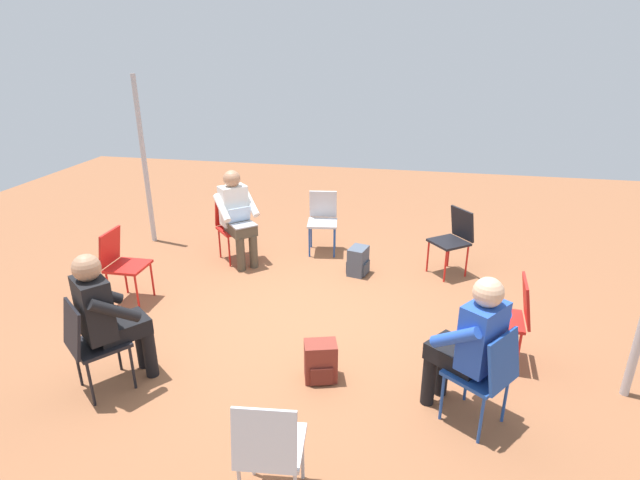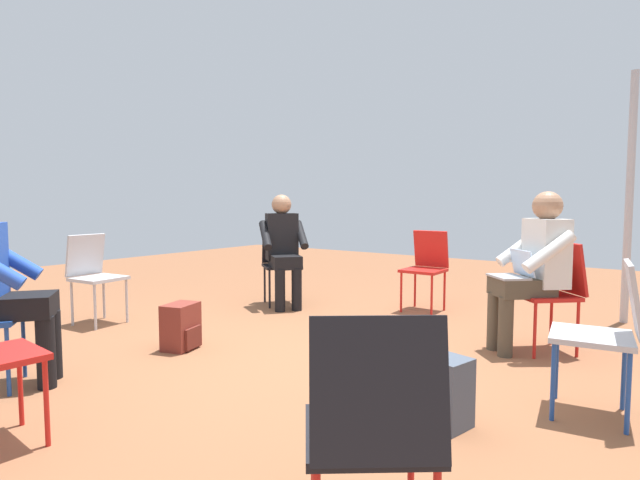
{
  "view_description": "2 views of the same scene",
  "coord_description": "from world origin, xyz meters",
  "px_view_note": "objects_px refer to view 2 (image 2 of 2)",
  "views": [
    {
      "loc": [
        -1.06,
        4.46,
        2.77
      ],
      "look_at": [
        -0.14,
        -0.19,
        0.88
      ],
      "focal_mm": 28.0,
      "sensor_mm": 36.0,
      "label": 1
    },
    {
      "loc": [
        -2.83,
        -2.29,
        1.16
      ],
      "look_at": [
        -0.18,
        -0.35,
        0.91
      ],
      "focal_mm": 28.0,
      "sensor_mm": 36.0,
      "label": 2
    }
  ],
  "objects_px": {
    "backpack_near_laptop_user": "(181,329)",
    "backpack_by_empty_chair": "(441,394)",
    "chair_north": "(94,272)",
    "chair_northeast": "(281,260)",
    "chair_east": "(426,264)",
    "person_in_black": "(283,244)",
    "chair_southeast": "(554,288)",
    "chair_south": "(607,327)",
    "chair_southwest": "(373,426)",
    "person_with_laptop": "(534,263)"
  },
  "relations": [
    {
      "from": "backpack_near_laptop_user",
      "to": "backpack_by_empty_chair",
      "type": "relative_size",
      "value": 1.0
    },
    {
      "from": "chair_north",
      "to": "chair_northeast",
      "type": "height_order",
      "value": "same"
    },
    {
      "from": "chair_east",
      "to": "person_in_black",
      "type": "xyz_separation_m",
      "value": [
        -0.74,
        1.36,
        0.2
      ]
    },
    {
      "from": "person_in_black",
      "to": "backpack_by_empty_chair",
      "type": "bearing_deg",
      "value": 94.1
    },
    {
      "from": "chair_southeast",
      "to": "person_in_black",
      "type": "distance_m",
      "value": 2.78
    },
    {
      "from": "chair_south",
      "to": "chair_southeast",
      "type": "xyz_separation_m",
      "value": [
        1.14,
        0.49,
        0.0
      ]
    },
    {
      "from": "chair_south",
      "to": "chair_southwest",
      "type": "xyz_separation_m",
      "value": [
        -1.75,
        0.41,
        0.0
      ]
    },
    {
      "from": "chair_southwest",
      "to": "backpack_near_laptop_user",
      "type": "relative_size",
      "value": 2.36
    },
    {
      "from": "chair_north",
      "to": "person_in_black",
      "type": "xyz_separation_m",
      "value": [
        1.66,
        -0.95,
        0.2
      ]
    },
    {
      "from": "backpack_by_empty_chair",
      "to": "chair_south",
      "type": "bearing_deg",
      "value": -48.99
    },
    {
      "from": "chair_east",
      "to": "backpack_by_empty_chair",
      "type": "bearing_deg",
      "value": 115.32
    },
    {
      "from": "chair_northeast",
      "to": "person_in_black",
      "type": "height_order",
      "value": "person_in_black"
    },
    {
      "from": "chair_north",
      "to": "chair_east",
      "type": "xyz_separation_m",
      "value": [
        2.4,
        -2.31,
        0.0
      ]
    },
    {
      "from": "chair_southwest",
      "to": "chair_north",
      "type": "bearing_deg",
      "value": 123.57
    },
    {
      "from": "chair_south",
      "to": "chair_north",
      "type": "height_order",
      "value": "same"
    },
    {
      "from": "chair_north",
      "to": "backpack_by_empty_chair",
      "type": "height_order",
      "value": "chair_north"
    },
    {
      "from": "backpack_by_empty_chair",
      "to": "person_with_laptop",
      "type": "bearing_deg",
      "value": -2.36
    },
    {
      "from": "chair_northeast",
      "to": "backpack_near_laptop_user",
      "type": "relative_size",
      "value": 2.36
    },
    {
      "from": "chair_southwest",
      "to": "person_with_laptop",
      "type": "height_order",
      "value": "person_with_laptop"
    },
    {
      "from": "chair_southwest",
      "to": "person_in_black",
      "type": "xyz_separation_m",
      "value": [
        2.93,
        2.84,
        0.2
      ]
    },
    {
      "from": "chair_south",
      "to": "person_with_laptop",
      "type": "height_order",
      "value": "person_with_laptop"
    },
    {
      "from": "chair_east",
      "to": "person_in_black",
      "type": "height_order",
      "value": "person_in_black"
    },
    {
      "from": "person_in_black",
      "to": "chair_southwest",
      "type": "bearing_deg",
      "value": 82.64
    },
    {
      "from": "backpack_by_empty_chair",
      "to": "chair_north",
      "type": "bearing_deg",
      "value": 88.27
    },
    {
      "from": "chair_east",
      "to": "backpack_near_laptop_user",
      "type": "xyz_separation_m",
      "value": [
        -2.46,
        0.97,
        -0.34
      ]
    },
    {
      "from": "backpack_near_laptop_user",
      "to": "chair_north",
      "type": "bearing_deg",
      "value": 87.77
    },
    {
      "from": "chair_north",
      "to": "person_with_laptop",
      "type": "distance_m",
      "value": 3.91
    },
    {
      "from": "chair_north",
      "to": "chair_northeast",
      "type": "distance_m",
      "value": 1.95
    },
    {
      "from": "chair_north",
      "to": "person_in_black",
      "type": "height_order",
      "value": "person_in_black"
    },
    {
      "from": "chair_east",
      "to": "person_with_laptop",
      "type": "distance_m",
      "value": 1.58
    },
    {
      "from": "chair_southeast",
      "to": "backpack_near_laptop_user",
      "type": "relative_size",
      "value": 2.36
    },
    {
      "from": "chair_southwest",
      "to": "person_with_laptop",
      "type": "xyz_separation_m",
      "value": [
        2.77,
        0.2,
        0.2
      ]
    },
    {
      "from": "chair_southeast",
      "to": "backpack_near_laptop_user",
      "type": "xyz_separation_m",
      "value": [
        -1.67,
        2.37,
        -0.34
      ]
    },
    {
      "from": "chair_south",
      "to": "person_in_black",
      "type": "relative_size",
      "value": 0.69
    },
    {
      "from": "chair_northeast",
      "to": "backpack_by_empty_chair",
      "type": "relative_size",
      "value": 2.36
    },
    {
      "from": "chair_east",
      "to": "person_in_black",
      "type": "bearing_deg",
      "value": 28.01
    },
    {
      "from": "chair_east",
      "to": "backpack_by_empty_chair",
      "type": "distance_m",
      "value": 2.81
    },
    {
      "from": "chair_south",
      "to": "chair_northeast",
      "type": "height_order",
      "value": "same"
    },
    {
      "from": "chair_southeast",
      "to": "backpack_near_laptop_user",
      "type": "bearing_deg",
      "value": 81.94
    },
    {
      "from": "chair_southeast",
      "to": "backpack_by_empty_chair",
      "type": "xyz_separation_m",
      "value": [
        -1.73,
        0.19,
        -0.34
      ]
    },
    {
      "from": "chair_south",
      "to": "chair_northeast",
      "type": "xyz_separation_m",
      "value": [
        1.28,
        3.39,
        0.0
      ]
    },
    {
      "from": "chair_southeast",
      "to": "chair_northeast",
      "type": "bearing_deg",
      "value": 43.92
    },
    {
      "from": "chair_southwest",
      "to": "chair_southeast",
      "type": "bearing_deg",
      "value": 53.52
    },
    {
      "from": "chair_northeast",
      "to": "backpack_by_empty_chair",
      "type": "distance_m",
      "value": 3.31
    },
    {
      "from": "backpack_by_empty_chair",
      "to": "chair_southeast",
      "type": "bearing_deg",
      "value": -6.29
    },
    {
      "from": "backpack_near_laptop_user",
      "to": "backpack_by_empty_chair",
      "type": "distance_m",
      "value": 2.19
    },
    {
      "from": "person_with_laptop",
      "to": "person_in_black",
      "type": "xyz_separation_m",
      "value": [
        0.16,
        2.65,
        0.0
      ]
    },
    {
      "from": "chair_southeast",
      "to": "person_with_laptop",
      "type": "distance_m",
      "value": 0.26
    },
    {
      "from": "chair_northeast",
      "to": "backpack_by_empty_chair",
      "type": "bearing_deg",
      "value": 93.89
    },
    {
      "from": "chair_southwest",
      "to": "chair_south",
      "type": "bearing_deg",
      "value": 38.76
    }
  ]
}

